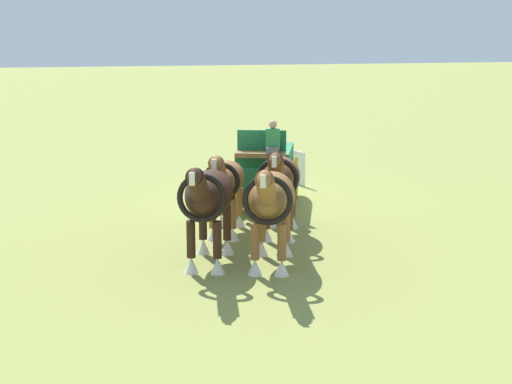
{
  "coord_description": "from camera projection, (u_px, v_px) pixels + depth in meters",
  "views": [
    {
      "loc": [
        20.73,
        -6.96,
        4.71
      ],
      "look_at": [
        3.96,
        -1.56,
        1.2
      ],
      "focal_mm": 54.59,
      "sensor_mm": 36.0,
      "label": 1
    }
  ],
  "objects": [
    {
      "name": "draft_horse_lead_off",
      "position": [
        208.0,
        198.0,
        16.09
      ],
      "size": [
        3.01,
        1.77,
        2.33
      ],
      "color": "#331E14",
      "rests_on": "ground"
    },
    {
      "name": "draft_horse_rear_near",
      "position": [
        280.0,
        180.0,
        18.52
      ],
      "size": [
        2.86,
        1.7,
        2.25
      ],
      "color": "brown",
      "rests_on": "ground"
    },
    {
      "name": "show_wagon",
      "position": [
        265.0,
        166.0,
        21.99
      ],
      "size": [
        5.4,
        3.03,
        2.58
      ],
      "color": "#195B38",
      "rests_on": "ground"
    },
    {
      "name": "draft_horse_lead_near",
      "position": [
        271.0,
        200.0,
        15.97
      ],
      "size": [
        2.99,
        1.76,
        2.31
      ],
      "color": "brown",
      "rests_on": "ground"
    },
    {
      "name": "draft_horse_rear_off",
      "position": [
        225.0,
        182.0,
        18.64
      ],
      "size": [
        2.9,
        1.68,
        2.16
      ],
      "color": "brown",
      "rests_on": "ground"
    },
    {
      "name": "sponsor_banner",
      "position": [
        278.0,
        163.0,
        26.26
      ],
      "size": [
        3.14,
        0.72,
        1.1
      ],
      "primitive_type": "cube",
      "rotation": [
        0.0,
        0.0,
        0.21
      ],
      "color": "silver",
      "rests_on": "ground"
    },
    {
      "name": "ground_plane",
      "position": [
        265.0,
        204.0,
        22.36
      ],
      "size": [
        220.0,
        220.0,
        0.0
      ],
      "primitive_type": "plane",
      "color": "olive"
    }
  ]
}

